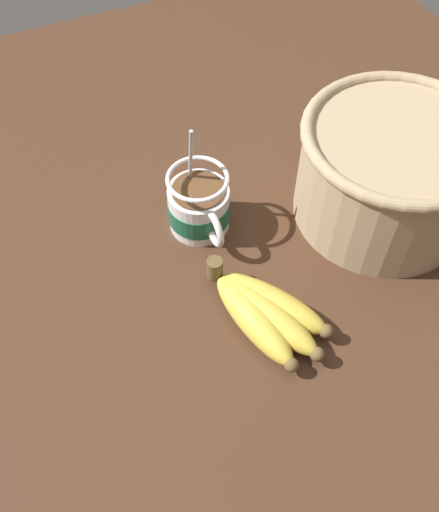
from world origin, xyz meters
TOP-DOWN VIEW (x-y plane):
  - table at (0.00, 0.00)cm, footprint 130.49×130.49cm
  - coffee_mug at (-8.61, 3.66)cm, footprint 11.58×8.28cm
  - banana_bunch at (8.46, 4.74)cm, footprint 16.84×11.71cm
  - woven_basket at (-0.84, 27.27)cm, footprint 24.61×24.61cm

SIDE VIEW (x-z plane):
  - table at x=0.00cm, z-range 0.00..3.02cm
  - banana_bunch at x=8.46cm, z-range 2.76..7.16cm
  - coffee_mug at x=-8.61cm, z-range -1.02..14.36cm
  - woven_basket at x=-0.84cm, z-range 3.41..17.78cm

